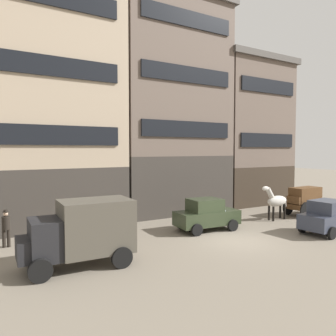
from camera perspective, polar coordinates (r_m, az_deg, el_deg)
ground_plane at (r=17.48m, az=11.96°, el=-12.25°), size 120.00×120.00×0.00m
building_far_left at (r=22.51m, az=-21.86°, el=10.76°), size 10.27×6.81×15.30m
building_center_left at (r=25.74m, az=-0.65°, el=10.64°), size 8.99×6.81×15.86m
building_center_right at (r=30.34m, az=12.39°, el=6.18°), size 7.49×6.81×12.42m
cargo_wagon at (r=25.22m, az=22.58°, el=-5.00°), size 2.91×1.52×1.98m
draft_horse at (r=22.91m, az=18.19°, el=-5.41°), size 2.34×0.61×2.30m
delivery_truck_near at (r=13.68m, az=-14.76°, el=-10.48°), size 4.43×2.30×2.62m
sedan_dark at (r=20.56m, az=26.06°, el=-7.56°), size 3.79×2.05×1.83m
sedan_light at (r=19.20m, az=6.68°, el=-8.00°), size 3.81×2.08×1.83m
pedestrian_officer at (r=17.59m, az=-26.24°, el=-9.12°), size 0.45×0.45×1.79m
fire_hydrant_curbside at (r=22.37m, az=7.01°, el=-7.67°), size 0.24×0.24×0.83m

